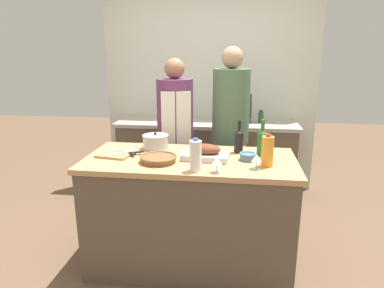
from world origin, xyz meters
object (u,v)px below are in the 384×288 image
at_px(mixing_bowl, 248,156).
at_px(person_cook_guest, 230,129).
at_px(knife_chef, 127,153).
at_px(wine_bottle_green, 239,140).
at_px(wine_glass_right, 217,161).
at_px(wicker_basket, 158,158).
at_px(milk_jug, 196,156).
at_px(cutting_board, 115,155).
at_px(knife_paring, 127,152).
at_px(roasting_pan, 206,153).
at_px(person_cook_aproned, 175,135).
at_px(juice_jug, 267,151).
at_px(condiment_bottle_short, 184,111).
at_px(wine_bottle_dark, 262,141).
at_px(condiment_bottle_tall, 261,117).
at_px(stand_mixer, 244,111).
at_px(wine_glass_left, 256,159).
at_px(stock_pot, 155,142).

distance_m(mixing_bowl, person_cook_guest, 0.79).
distance_m(knife_chef, person_cook_guest, 1.11).
height_order(wine_bottle_green, wine_glass_right, wine_bottle_green).
distance_m(mixing_bowl, wine_glass_right, 0.37).
height_order(wicker_basket, person_cook_guest, person_cook_guest).
xyz_separation_m(mixing_bowl, milk_jug, (-0.36, -0.29, 0.08)).
distance_m(cutting_board, knife_paring, 0.10).
height_order(wine_glass_right, knife_chef, wine_glass_right).
distance_m(roasting_pan, person_cook_aproned, 0.80).
bearing_deg(wicker_basket, cutting_board, 164.69).
bearing_deg(juice_jug, roasting_pan, 166.41).
bearing_deg(condiment_bottle_short, wine_bottle_dark, -59.79).
bearing_deg(condiment_bottle_tall, stand_mixer, -178.99).
relative_size(wicker_basket, condiment_bottle_tall, 1.89).
distance_m(wine_bottle_green, stand_mixer, 1.23).
bearing_deg(milk_jug, person_cook_guest, 78.86).
bearing_deg(wicker_basket, roasting_pan, 19.39).
distance_m(milk_jug, wine_glass_left, 0.42).
distance_m(wicker_basket, stand_mixer, 1.68).
xyz_separation_m(wine_bottle_dark, wine_glass_right, (-0.32, -0.44, -0.03)).
distance_m(knife_chef, person_cook_aproned, 0.77).
bearing_deg(wicker_basket, mixing_bowl, 11.23).
distance_m(mixing_bowl, milk_jug, 0.46).
xyz_separation_m(roasting_pan, milk_jug, (-0.04, -0.27, 0.06)).
xyz_separation_m(mixing_bowl, juice_jug, (0.13, -0.12, 0.08)).
bearing_deg(knife_paring, condiment_bottle_tall, 51.81).
bearing_deg(wicker_basket, wine_glass_left, -5.26).
distance_m(wine_bottle_green, condiment_bottle_short, 1.53).
xyz_separation_m(stand_mixer, condiment_bottle_tall, (0.20, 0.00, -0.07)).
bearing_deg(cutting_board, wine_bottle_green, 13.18).
bearing_deg(knife_chef, stand_mixer, 57.59).
bearing_deg(roasting_pan, knife_paring, 178.18).
height_order(mixing_bowl, juice_jug, juice_jug).
relative_size(milk_jug, stand_mixer, 0.71).
xyz_separation_m(wicker_basket, wine_glass_left, (0.70, -0.06, 0.05)).
xyz_separation_m(stock_pot, milk_jug, (0.40, -0.51, 0.05)).
height_order(roasting_pan, condiment_bottle_tall, condiment_bottle_tall).
bearing_deg(cutting_board, person_cook_aproned, 64.54).
bearing_deg(wine_bottle_green, roasting_pan, -139.97).
xyz_separation_m(wine_bottle_dark, wine_glass_left, (-0.06, -0.33, -0.04)).
relative_size(knife_paring, condiment_bottle_short, 0.97).
height_order(knife_chef, person_cook_guest, person_cook_guest).
bearing_deg(stand_mixer, stock_pot, -121.68).
bearing_deg(knife_chef, condiment_bottle_short, 82.84).
bearing_deg(wine_glass_right, stand_mixer, 83.38).
height_order(milk_jug, person_cook_guest, person_cook_guest).
distance_m(juice_jug, person_cook_aproned, 1.16).
height_order(wine_bottle_green, knife_chef, wine_bottle_green).
relative_size(roasting_pan, juice_jug, 1.57).
bearing_deg(condiment_bottle_short, milk_jug, -78.76).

